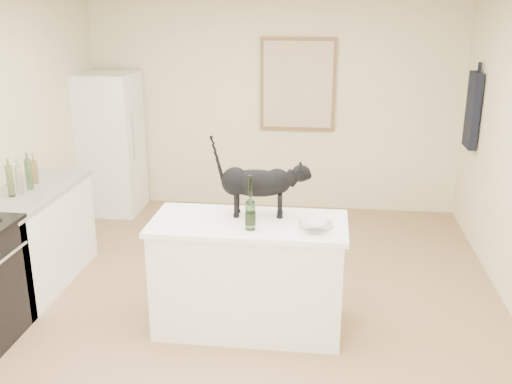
% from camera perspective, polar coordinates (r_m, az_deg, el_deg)
% --- Properties ---
extents(floor, '(5.50, 5.50, 0.00)m').
position_cam_1_polar(floor, '(5.03, -1.52, -11.62)').
color(floor, '#906D4D').
rests_on(floor, ground).
extents(wall_back, '(4.50, 0.00, 4.50)m').
position_cam_1_polar(wall_back, '(7.21, 1.66, 8.51)').
color(wall_back, beige).
rests_on(wall_back, ground).
extents(wall_front, '(4.50, 0.00, 4.50)m').
position_cam_1_polar(wall_front, '(2.08, -13.60, -17.34)').
color(wall_front, beige).
rests_on(wall_front, ground).
extents(island_base, '(1.44, 0.67, 0.86)m').
position_cam_1_polar(island_base, '(4.64, -0.70, -8.29)').
color(island_base, white).
rests_on(island_base, floor).
extents(island_top, '(1.50, 0.70, 0.04)m').
position_cam_1_polar(island_top, '(4.46, -0.72, -3.10)').
color(island_top, white).
rests_on(island_top, island_base).
extents(left_cabinets, '(0.60, 1.40, 0.86)m').
position_cam_1_polar(left_cabinets, '(5.70, -20.92, -4.42)').
color(left_cabinets, white).
rests_on(left_cabinets, floor).
extents(left_countertop, '(0.62, 1.44, 0.04)m').
position_cam_1_polar(left_countertop, '(5.55, -21.44, -0.11)').
color(left_countertop, gray).
rests_on(left_countertop, left_cabinets).
extents(fridge, '(0.68, 0.68, 1.70)m').
position_cam_1_polar(fridge, '(7.35, -14.04, 4.60)').
color(fridge, white).
rests_on(fridge, floor).
extents(artwork_frame, '(0.90, 0.03, 1.10)m').
position_cam_1_polar(artwork_frame, '(7.12, 4.10, 10.39)').
color(artwork_frame, brown).
rests_on(artwork_frame, wall_back).
extents(artwork_canvas, '(0.82, 0.00, 1.02)m').
position_cam_1_polar(artwork_canvas, '(7.10, 4.09, 10.37)').
color(artwork_canvas, beige).
rests_on(artwork_canvas, wall_back).
extents(hanging_garment, '(0.08, 0.34, 0.80)m').
position_cam_1_polar(hanging_garment, '(6.64, 20.38, 7.47)').
color(hanging_garment, black).
rests_on(hanging_garment, wall_right).
extents(black_cat, '(0.68, 0.24, 0.47)m').
position_cam_1_polar(black_cat, '(4.50, 0.08, 0.53)').
color(black_cat, black).
rests_on(black_cat, island_top).
extents(wine_bottle, '(0.09, 0.09, 0.36)m').
position_cam_1_polar(wine_bottle, '(4.24, -0.56, -1.37)').
color(wine_bottle, '#275B24').
rests_on(wine_bottle, island_top).
extents(glass_bowl, '(0.29, 0.29, 0.06)m').
position_cam_1_polar(glass_bowl, '(4.27, 5.81, -3.47)').
color(glass_bowl, white).
rests_on(glass_bowl, island_top).
extents(fridge_paper, '(0.03, 0.13, 0.17)m').
position_cam_1_polar(fridge_paper, '(7.26, -11.40, 7.36)').
color(fridge_paper, beige).
rests_on(fridge_paper, fridge).
extents(counter_bottle_cluster, '(0.12, 0.45, 0.28)m').
position_cam_1_polar(counter_bottle_cluster, '(5.52, -21.80, 1.36)').
color(counter_bottle_cluster, '#365E20').
rests_on(counter_bottle_cluster, left_countertop).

